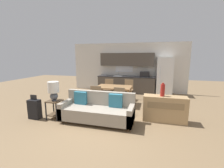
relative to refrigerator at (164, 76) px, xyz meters
The scene contains 15 objects.
ground_plane 4.79m from the refrigerator, 115.08° to the right, with size 20.00×20.00×0.00m, color #7F6647.
wall_back 2.06m from the refrigerator, 169.09° to the left, with size 6.40×0.07×2.70m.
kitchen_counter 1.97m from the refrigerator, behind, with size 3.11×0.65×2.15m.
refrigerator is the anchor object (origin of this frame).
dining_table 3.05m from the refrigerator, 133.75° to the right, with size 1.41×0.90×0.75m.
couch 4.55m from the refrigerator, 118.34° to the right, with size 2.17×0.80×0.89m.
side_table 5.46m from the refrigerator, 130.86° to the right, with size 0.41×0.41×0.59m.
table_lamp 5.43m from the refrigerator, 130.88° to the right, with size 0.34×0.34×0.60m.
credenza 3.48m from the refrigerator, 93.33° to the right, with size 1.26×0.41×0.79m.
vase 3.46m from the refrigerator, 94.80° to the right, with size 0.13×0.13×0.40m.
dining_chair_far_left 2.95m from the refrigerator, 151.37° to the right, with size 0.46×0.46×0.92m.
dining_chair_far_right 2.17m from the refrigerator, 140.55° to the right, with size 0.46×0.46×0.92m.
dining_chair_near_right 3.46m from the refrigerator, 118.85° to the right, with size 0.46×0.46×0.92m.
dining_chair_near_left 3.95m from the refrigerator, 130.50° to the right, with size 0.44×0.44×0.92m.
suitcase 6.01m from the refrigerator, 134.10° to the right, with size 0.37×0.22×0.78m.
Camera 1 is at (1.38, -3.77, 1.94)m, focal length 24.00 mm.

